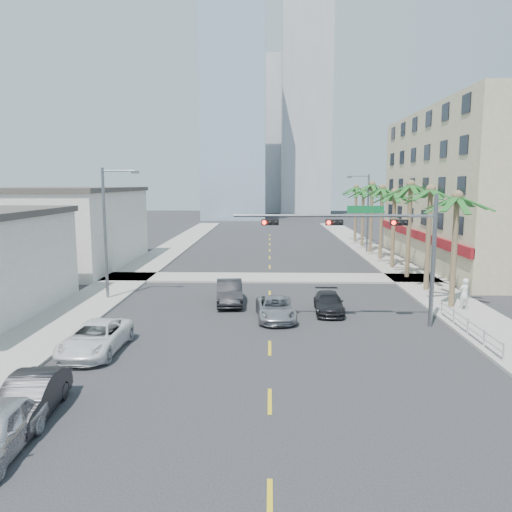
{
  "coord_description": "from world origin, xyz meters",
  "views": [
    {
      "loc": [
        -0.04,
        -19.4,
        7.93
      ],
      "look_at": [
        -0.86,
        11.14,
        3.5
      ],
      "focal_mm": 35.0,
      "sensor_mm": 36.0,
      "label": 1
    }
  ],
  "objects": [
    {
      "name": "palm_tree_2",
      "position": [
        11.6,
        22.4,
        7.78
      ],
      "size": [
        4.8,
        4.8,
        8.52
      ],
      "color": "brown",
      "rests_on": "ground"
    },
    {
      "name": "sidewalk_right",
      "position": [
        12.0,
        20.0,
        0.07
      ],
      "size": [
        4.0,
        120.0,
        0.15
      ],
      "primitive_type": "cube",
      "color": "gray",
      "rests_on": "ground"
    },
    {
      "name": "tower_far_center",
      "position": [
        -3.0,
        125.0,
        21.0
      ],
      "size": [
        16.0,
        16.0,
        42.0
      ],
      "primitive_type": "cube",
      "color": "#ADADB2",
      "rests_on": "ground"
    },
    {
      "name": "car_parked_mid",
      "position": [
        -8.19,
        -3.46,
        0.71
      ],
      "size": [
        1.83,
        4.44,
        1.43
      ],
      "primitive_type": "imported",
      "rotation": [
        0.0,
        0.0,
        0.07
      ],
      "color": "black",
      "rests_on": "ground"
    },
    {
      "name": "palm_tree_0",
      "position": [
        11.6,
        12.0,
        7.08
      ],
      "size": [
        4.8,
        4.8,
        7.8
      ],
      "color": "brown",
      "rests_on": "ground"
    },
    {
      "name": "car_lane_center",
      "position": [
        0.34,
        9.27,
        0.65
      ],
      "size": [
        2.51,
        4.83,
        1.3
      ],
      "primitive_type": "imported",
      "rotation": [
        0.0,
        0.0,
        0.08
      ],
      "color": "#A8A7AC",
      "rests_on": "ground"
    },
    {
      "name": "palm_tree_3",
      "position": [
        11.6,
        27.6,
        7.08
      ],
      "size": [
        4.8,
        4.8,
        7.8
      ],
      "color": "brown",
      "rests_on": "ground"
    },
    {
      "name": "palm_tree_7",
      "position": [
        11.6,
        48.4,
        7.43
      ],
      "size": [
        4.8,
        4.8,
        8.16
      ],
      "color": "brown",
      "rests_on": "ground"
    },
    {
      "name": "guardrail",
      "position": [
        10.3,
        6.0,
        0.67
      ],
      "size": [
        0.08,
        8.08,
        1.0
      ],
      "color": "silver",
      "rests_on": "ground"
    },
    {
      "name": "car_parked_far",
      "position": [
        -8.25,
        3.15,
        0.72
      ],
      "size": [
        2.51,
        5.22,
        1.44
      ],
      "primitive_type": "imported",
      "rotation": [
        0.0,
        0.0,
        -0.03
      ],
      "color": "white",
      "rests_on": "ground"
    },
    {
      "name": "palm_tree_6",
      "position": [
        11.6,
        43.2,
        7.08
      ],
      "size": [
        4.8,
        4.8,
        7.8
      ],
      "color": "brown",
      "rests_on": "ground"
    },
    {
      "name": "streetlight_left",
      "position": [
        -11.0,
        14.0,
        5.06
      ],
      "size": [
        2.55,
        0.25,
        9.0
      ],
      "color": "slate",
      "rests_on": "ground"
    },
    {
      "name": "sidewalk_left",
      "position": [
        -12.0,
        20.0,
        0.07
      ],
      "size": [
        4.0,
        120.0,
        0.15
      ],
      "primitive_type": "cube",
      "color": "gray",
      "rests_on": "ground"
    },
    {
      "name": "ground",
      "position": [
        0.0,
        0.0,
        0.0
      ],
      "size": [
        260.0,
        260.0,
        0.0
      ],
      "primitive_type": "plane",
      "color": "#262628",
      "rests_on": "ground"
    },
    {
      "name": "sidewalk_cross",
      "position": [
        0.0,
        22.0,
        0.07
      ],
      "size": [
        80.0,
        4.0,
        0.15
      ],
      "primitive_type": "cube",
      "color": "gray",
      "rests_on": "ground"
    },
    {
      "name": "streetlight_right",
      "position": [
        11.0,
        38.0,
        5.06
      ],
      "size": [
        2.55,
        0.25,
        9.0
      ],
      "color": "slate",
      "rests_on": "ground"
    },
    {
      "name": "car_lane_left",
      "position": [
        -2.68,
        12.99,
        0.79
      ],
      "size": [
        2.11,
        4.9,
        1.57
      ],
      "primitive_type": "imported",
      "rotation": [
        0.0,
        0.0,
        0.1
      ],
      "color": "black",
      "rests_on": "ground"
    },
    {
      "name": "car_lane_right",
      "position": [
        3.66,
        10.9,
        0.62
      ],
      "size": [
        1.87,
        4.31,
        1.23
      ],
      "primitive_type": "imported",
      "rotation": [
        0.0,
        0.0,
        -0.03
      ],
      "color": "black",
      "rests_on": "ground"
    },
    {
      "name": "palm_tree_5",
      "position": [
        11.6,
        38.0,
        7.78
      ],
      "size": [
        4.8,
        4.8,
        8.52
      ],
      "color": "brown",
      "rests_on": "ground"
    },
    {
      "name": "building_left_far",
      "position": [
        -19.5,
        28.0,
        3.6
      ],
      "size": [
        11.0,
        18.0,
        7.2
      ],
      "primitive_type": "cube",
      "color": "beige",
      "rests_on": "ground"
    },
    {
      "name": "building_right",
      "position": [
        21.99,
        30.0,
        7.5
      ],
      "size": [
        15.25,
        28.0,
        15.0
      ],
      "color": "tan",
      "rests_on": "ground"
    },
    {
      "name": "tower_far_right",
      "position": [
        9.0,
        110.0,
        30.0
      ],
      "size": [
        12.0,
        12.0,
        60.0
      ],
      "primitive_type": "cube",
      "color": "#ADADB2",
      "rests_on": "ground"
    },
    {
      "name": "palm_tree_1",
      "position": [
        11.6,
        17.2,
        7.43
      ],
      "size": [
        4.8,
        4.8,
        8.16
      ],
      "color": "brown",
      "rests_on": "ground"
    },
    {
      "name": "tower_far_left",
      "position": [
        -8.0,
        95.0,
        24.0
      ],
      "size": [
        14.0,
        14.0,
        48.0
      ],
      "primitive_type": "cube",
      "color": "#99B2C6",
      "rests_on": "ground"
    },
    {
      "name": "traffic_signal_mast",
      "position": [
        5.78,
        7.95,
        5.06
      ],
      "size": [
        11.12,
        0.54,
        7.2
      ],
      "color": "slate",
      "rests_on": "ground"
    },
    {
      "name": "pedestrian",
      "position": [
        12.12,
        11.34,
        1.13
      ],
      "size": [
        0.83,
        0.68,
        1.97
      ],
      "primitive_type": "imported",
      "rotation": [
        0.0,
        0.0,
        3.48
      ],
      "color": "white",
      "rests_on": "sidewalk_right"
    },
    {
      "name": "palm_tree_4",
      "position": [
        11.6,
        32.8,
        7.43
      ],
      "size": [
        4.8,
        4.8,
        8.16
      ],
      "color": "brown",
      "rests_on": "ground"
    }
  ]
}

